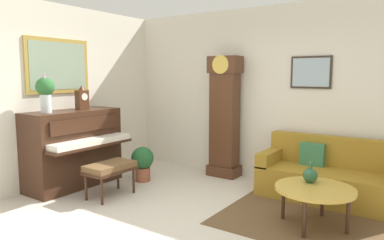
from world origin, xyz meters
TOP-DOWN VIEW (x-y plane):
  - ground_plane at (0.00, 0.00)m, footprint 6.40×6.00m
  - wall_left at (-2.60, 0.01)m, footprint 0.13×4.90m
  - wall_back at (0.01, 2.40)m, footprint 5.30×0.13m
  - area_rug at (1.21, 0.97)m, footprint 2.10×1.50m
  - piano at (-2.23, 0.34)m, footprint 0.87×1.44m
  - piano_bench at (-1.40, 0.30)m, footprint 0.42×0.70m
  - grandfather_clock at (-0.60, 2.14)m, footprint 0.52×0.34m
  - couch at (1.20, 1.95)m, footprint 1.90×0.80m
  - coffee_table at (1.26, 0.91)m, footprint 0.88×0.88m
  - mantel_clock at (-2.23, 0.52)m, footprint 0.13×0.18m
  - flower_vase at (-2.23, -0.10)m, footprint 0.26×0.26m
  - green_jug at (1.16, 1.05)m, footprint 0.17×0.17m
  - potted_plant at (-1.54, 1.12)m, footprint 0.36×0.36m

SIDE VIEW (x-z plane):
  - ground_plane at x=0.00m, z-range -0.10..0.00m
  - area_rug at x=1.21m, z-range 0.00..0.01m
  - couch at x=1.20m, z-range -0.11..0.73m
  - potted_plant at x=-1.54m, z-range 0.04..0.60m
  - piano_bench at x=-1.40m, z-range 0.17..0.65m
  - coffee_table at x=1.26m, z-range 0.20..0.65m
  - green_jug at x=1.16m, z-range 0.42..0.66m
  - piano at x=-2.23m, z-range 0.01..1.18m
  - grandfather_clock at x=-0.60m, z-range -0.05..1.98m
  - mantel_clock at x=-2.23m, z-range 1.16..1.54m
  - wall_back at x=0.01m, z-range 0.00..2.80m
  - wall_left at x=-2.60m, z-range 0.01..2.81m
  - flower_vase at x=-2.23m, z-range 1.20..1.78m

